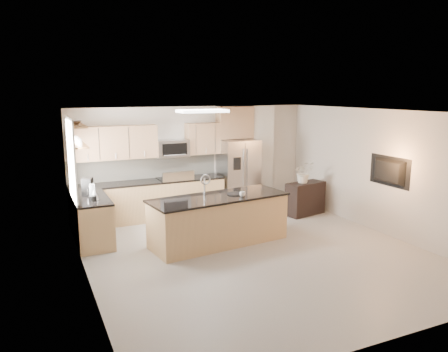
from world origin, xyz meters
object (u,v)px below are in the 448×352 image
coffee_maker (88,187)px  bowl (75,122)px  range (175,197)px  kettle (94,194)px  credenza (305,198)px  television (386,171)px  cup (242,194)px  island (219,220)px  refrigerator (238,175)px  microwave (172,148)px  flower_vase (304,167)px  blender (92,194)px  platter (236,194)px

coffee_maker → bowl: bowl is taller
range → kettle: bearing=-147.5°
credenza → television: 2.26m
bowl → cup: bearing=-27.5°
island → bowl: bowl is taller
refrigerator → cup: bearing=-114.5°
coffee_maker → bowl: 1.30m
microwave → credenza: microwave is taller
island → flower_vase: size_ratio=3.68×
microwave → flower_vase: microwave is taller
blender → bowl: bowl is taller
refrigerator → kettle: bearing=-161.3°
range → credenza: bearing=-21.4°
kettle → flower_vase: size_ratio=0.30×
microwave → credenza: bearing=-23.5°
credenza → coffee_maker: coffee_maker is taller
coffee_maker → credenza: bearing=-3.0°
island → cup: (0.42, -0.19, 0.52)m
cup → kettle: (-2.64, 1.05, 0.03)m
microwave → platter: bearing=-75.8°
microwave → platter: size_ratio=2.19×
range → coffee_maker: 2.36m
kettle → television: television is taller
platter → coffee_maker: size_ratio=0.99×
credenza → coffee_maker: (-5.03, 0.26, 0.69)m
credenza → cup: (-2.32, -1.19, 0.60)m
range → flower_vase: flower_vase is taller
credenza → flower_vase: bearing=168.2°
refrigerator → flower_vase: (1.20, -1.11, 0.29)m
range → microwave: 1.16m
microwave → kettle: microwave is taller
microwave → credenza: (2.93, -1.28, -1.23)m
television → kettle: bearing=71.7°
island → credenza: (2.74, 1.00, -0.08)m
refrigerator → platter: refrigerator is taller
refrigerator → microwave: bearing=174.1°
island → coffee_maker: (-2.29, 1.27, 0.61)m
microwave → platter: (0.57, -2.25, -0.67)m
refrigerator → credenza: bearing=-41.0°
range → kettle: kettle is taller
blender → coffee_maker: bearing=92.3°
credenza → coffee_maker: size_ratio=2.82×
cup → coffee_maker: bearing=151.7°
coffee_maker → microwave: bearing=25.8°
bowl → television: bowl is taller
bowl → flower_vase: (5.11, -0.30, -1.20)m
platter → island: bearing=-176.3°
range → television: 4.78m
cup → bowl: bowl is taller
blender → coffee_maker: size_ratio=0.93×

